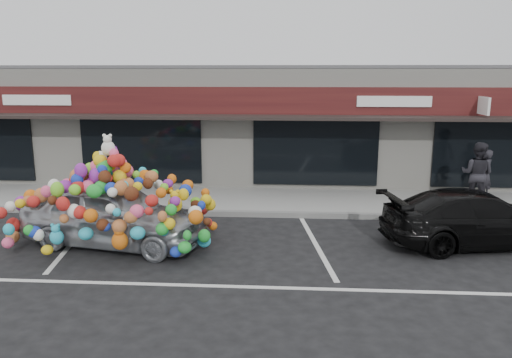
# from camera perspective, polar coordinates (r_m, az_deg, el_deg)

# --- Properties ---
(ground) EXTENTS (90.00, 90.00, 0.00)m
(ground) POSITION_cam_1_polar(r_m,az_deg,el_deg) (12.24, -6.38, -7.53)
(ground) COLOR black
(ground) RESTS_ON ground
(shop_building) EXTENTS (24.00, 7.20, 4.31)m
(shop_building) POSITION_cam_1_polar(r_m,az_deg,el_deg) (19.97, -2.26, 6.63)
(shop_building) COLOR silver
(shop_building) RESTS_ON ground
(sidewalk) EXTENTS (26.00, 3.00, 0.15)m
(sidewalk) POSITION_cam_1_polar(r_m,az_deg,el_deg) (15.99, -3.88, -2.43)
(sidewalk) COLOR gray
(sidewalk) RESTS_ON ground
(kerb) EXTENTS (26.00, 0.18, 0.16)m
(kerb) POSITION_cam_1_polar(r_m,az_deg,el_deg) (14.56, -4.66, -3.93)
(kerb) COLOR slate
(kerb) RESTS_ON ground
(parking_stripe_left) EXTENTS (0.73, 4.37, 0.01)m
(parking_stripe_left) POSITION_cam_1_polar(r_m,az_deg,el_deg) (13.34, -19.97, -6.50)
(parking_stripe_left) COLOR silver
(parking_stripe_left) RESTS_ON ground
(parking_stripe_mid) EXTENTS (0.73, 4.37, 0.01)m
(parking_stripe_mid) POSITION_cam_1_polar(r_m,az_deg,el_deg) (12.26, 6.89, -7.48)
(parking_stripe_mid) COLOR silver
(parking_stripe_mid) RESTS_ON ground
(lane_line) EXTENTS (14.00, 0.12, 0.01)m
(lane_line) POSITION_cam_1_polar(r_m,az_deg,el_deg) (9.92, 2.91, -12.32)
(lane_line) COLOR silver
(lane_line) RESTS_ON ground
(toy_car) EXTENTS (3.20, 5.02, 2.75)m
(toy_car) POSITION_cam_1_polar(r_m,az_deg,el_deg) (12.40, -15.95, -3.16)
(toy_car) COLOR #B6BAC1
(toy_car) RESTS_ON ground
(black_sedan) EXTENTS (2.70, 4.85, 1.33)m
(black_sedan) POSITION_cam_1_polar(r_m,az_deg,el_deg) (13.15, 23.96, -4.10)
(black_sedan) COLOR black
(black_sedan) RESTS_ON ground
(pedestrian_a) EXTENTS (0.68, 0.64, 1.56)m
(pedestrian_a) POSITION_cam_1_polar(r_m,az_deg,el_deg) (17.42, 24.69, 0.56)
(pedestrian_a) COLOR #24242A
(pedestrian_a) RESTS_ON sidewalk
(pedestrian_b) EXTENTS (1.18, 1.12, 1.92)m
(pedestrian_b) POSITION_cam_1_polar(r_m,az_deg,el_deg) (16.32, 23.94, 0.54)
(pedestrian_b) COLOR black
(pedestrian_b) RESTS_ON sidewalk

